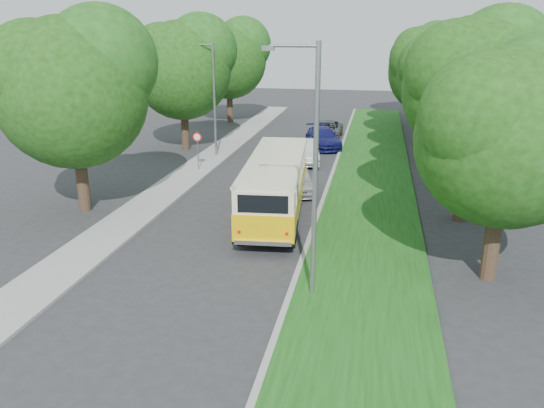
% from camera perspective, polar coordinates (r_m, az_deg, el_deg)
% --- Properties ---
extents(ground, '(120.00, 120.00, 0.00)m').
position_cam_1_polar(ground, '(20.68, -6.75, -5.49)').
color(ground, '#2C2C2E').
rests_on(ground, ground).
extents(curb, '(0.20, 70.00, 0.15)m').
position_cam_1_polar(curb, '(24.51, 4.89, -1.38)').
color(curb, gray).
rests_on(curb, ground).
extents(grass_verge, '(4.50, 70.00, 0.13)m').
position_cam_1_polar(grass_verge, '(24.39, 10.38, -1.74)').
color(grass_verge, '#174713').
rests_on(grass_verge, ground).
extents(sidewalk, '(2.20, 70.00, 0.12)m').
position_cam_1_polar(sidewalk, '(26.69, -13.33, -0.19)').
color(sidewalk, gray).
rests_on(sidewalk, ground).
extents(treeline, '(24.27, 41.91, 9.46)m').
position_cam_1_polar(treeline, '(36.14, 6.85, 14.41)').
color(treeline, '#332319').
rests_on(treeline, ground).
extents(lamppost_near, '(1.71, 0.16, 8.00)m').
position_cam_1_polar(lamppost_near, '(16.05, 4.37, 4.07)').
color(lamppost_near, gray).
rests_on(lamppost_near, ground).
extents(lamppost_far, '(1.71, 0.16, 7.50)m').
position_cam_1_polar(lamppost_far, '(35.86, -6.39, 11.49)').
color(lamppost_far, gray).
rests_on(lamppost_far, ground).
extents(warning_sign, '(0.56, 0.10, 2.50)m').
position_cam_1_polar(warning_sign, '(32.41, -8.03, 6.39)').
color(warning_sign, gray).
rests_on(warning_sign, ground).
extents(vintage_bus, '(3.32, 9.79, 2.85)m').
position_cam_1_polar(vintage_bus, '(24.30, 0.38, 1.87)').
color(vintage_bus, yellow).
rests_on(vintage_bus, ground).
extents(car_silver, '(2.47, 4.16, 1.33)m').
position_cam_1_polar(car_silver, '(28.27, 2.88, 2.61)').
color(car_silver, '#BABABF').
rests_on(car_silver, ground).
extents(car_white, '(2.37, 4.68, 1.47)m').
position_cam_1_polar(car_white, '(34.69, 3.62, 5.67)').
color(car_white, silver).
rests_on(car_white, ground).
extents(car_blue, '(3.43, 5.31, 1.43)m').
position_cam_1_polar(car_blue, '(39.36, 5.53, 7.11)').
color(car_blue, navy).
rests_on(car_blue, ground).
extents(car_grey, '(2.39, 5.07, 1.40)m').
position_cam_1_polar(car_grey, '(42.51, 5.86, 7.91)').
color(car_grey, '#4F5156').
rests_on(car_grey, ground).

